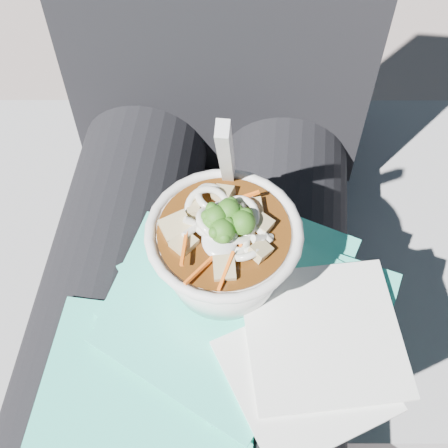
# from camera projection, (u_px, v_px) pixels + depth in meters

# --- Properties ---
(stone_ledge) EXTENTS (1.05, 0.60, 0.46)m
(stone_ledge) POSITION_uv_depth(u_px,v_px,m) (212.00, 320.00, 0.98)
(stone_ledge) COLOR gray
(stone_ledge) RESTS_ON ground
(lap) EXTENTS (0.32, 0.48, 0.15)m
(lap) POSITION_uv_depth(u_px,v_px,m) (189.00, 324.00, 0.65)
(lap) COLOR black
(lap) RESTS_ON stone_ledge
(person_body) EXTENTS (0.34, 0.94, 1.01)m
(person_body) POSITION_uv_depth(u_px,v_px,m) (200.00, 238.00, 0.68)
(person_body) COLOR black
(person_body) RESTS_ON ground
(plastic_bag) EXTENTS (0.31, 0.29, 0.02)m
(plastic_bag) POSITION_uv_depth(u_px,v_px,m) (223.00, 304.00, 0.57)
(plastic_bag) COLOR #31CCB0
(plastic_bag) RESTS_ON lap
(napkins) EXTENTS (0.17, 0.20, 0.01)m
(napkins) POSITION_uv_depth(u_px,v_px,m) (314.00, 355.00, 0.53)
(napkins) COLOR white
(napkins) RESTS_ON plastic_bag
(udon_bowl) EXTENTS (0.14, 0.14, 0.19)m
(udon_bowl) POSITION_uv_depth(u_px,v_px,m) (224.00, 246.00, 0.53)
(udon_bowl) COLOR silver
(udon_bowl) RESTS_ON plastic_bag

